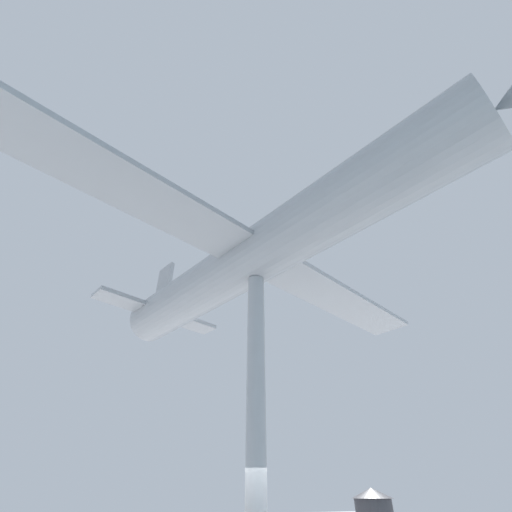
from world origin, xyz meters
TOP-DOWN VIEW (x-y plane):
  - support_pylon_central at (0.00, 0.00)m, footprint 0.51×0.51m
  - suspended_airplane at (-0.07, 0.29)m, footprint 17.68×16.06m

SIDE VIEW (x-z plane):
  - support_pylon_central at x=0.00m, z-range 0.00..7.60m
  - suspended_airplane at x=-0.07m, z-range 6.79..10.28m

